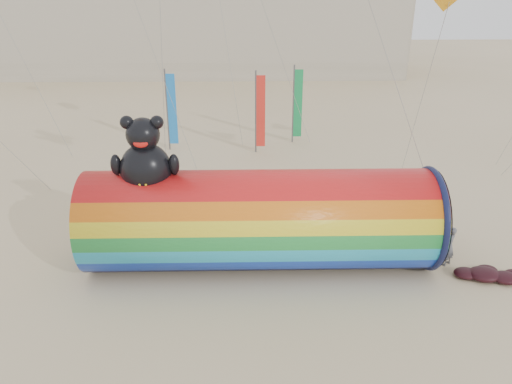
{
  "coord_description": "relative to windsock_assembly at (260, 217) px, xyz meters",
  "views": [
    {
      "loc": [
        0.1,
        -16.85,
        10.18
      ],
      "look_at": [
        0.5,
        1.5,
        2.4
      ],
      "focal_mm": 35.0,
      "sensor_mm": 36.0,
      "label": 1
    }
  ],
  "objects": [
    {
      "name": "windsock_assembly",
      "position": [
        0.0,
        0.0,
        0.0
      ],
      "size": [
        13.03,
        3.97,
        6.01
      ],
      "color": "red",
      "rests_on": "ground"
    },
    {
      "name": "kite_handler",
      "position": [
        7.26,
        -0.26,
        -1.19
      ],
      "size": [
        0.7,
        0.67,
        1.61
      ],
      "primitive_type": "imported",
      "rotation": [
        0.0,
        0.0,
        3.83
      ],
      "color": "#57585E",
      "rests_on": "ground"
    },
    {
      "name": "fabric_bundle",
      "position": [
        8.46,
        -1.27,
        -1.82
      ],
      "size": [
        2.62,
        1.35,
        0.41
      ],
      "color": "#3B0A12",
      "rests_on": "ground"
    },
    {
      "name": "ground",
      "position": [
        -0.61,
        -0.03,
        -1.99
      ],
      "size": [
        160.0,
        160.0,
        0.0
      ],
      "primitive_type": "plane",
      "color": "#CCB58C",
      "rests_on": "ground"
    },
    {
      "name": "festival_banners",
      "position": [
        -0.65,
        14.69,
        0.64
      ],
      "size": [
        8.81,
        2.21,
        5.2
      ],
      "color": "#59595E",
      "rests_on": "ground"
    }
  ]
}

